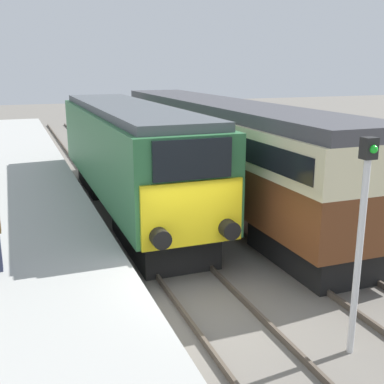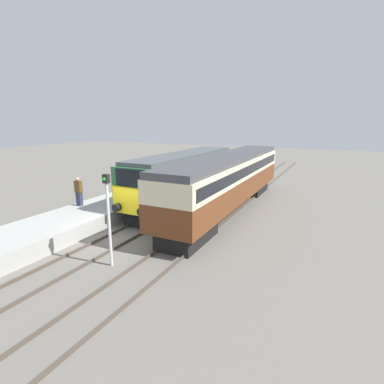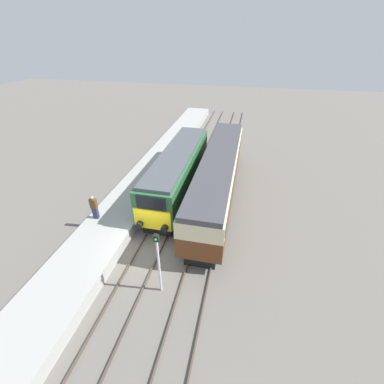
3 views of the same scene
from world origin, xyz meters
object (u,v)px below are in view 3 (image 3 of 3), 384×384
at_px(passenger_carriage, 218,173).
at_px(signal_post, 158,260).
at_px(locomotive, 178,170).
at_px(person_on_platform, 94,207).

distance_m(passenger_carriage, signal_post, 10.03).
relative_size(locomotive, signal_post, 3.31).
height_order(locomotive, signal_post, signal_post).
bearing_deg(person_on_platform, signal_post, -33.94).
bearing_deg(locomotive, signal_post, -80.35).
bearing_deg(person_on_platform, passenger_carriage, 36.79).
bearing_deg(passenger_carriage, signal_post, -99.76).
relative_size(passenger_carriage, person_on_platform, 9.19).
height_order(person_on_platform, signal_post, signal_post).
relative_size(locomotive, person_on_platform, 7.27).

